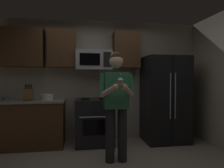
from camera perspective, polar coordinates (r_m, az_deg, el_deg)
The scene contains 11 objects.
wall_back at distance 4.51m, azimuth -3.48°, elevation 1.05°, with size 4.40×0.10×2.60m, color #B7AD99.
oven_range at distance 4.20m, azimuth -5.02°, elevation -10.51°, with size 0.76×0.70×0.93m.
microwave at distance 4.24m, azimuth -5.17°, elevation 6.70°, with size 0.74×0.41×0.40m.
refrigerator at distance 4.45m, azimuth 14.69°, elevation -4.15°, with size 0.90×0.75×1.80m.
cabinet_row_upper at distance 4.32m, azimuth -12.96°, elevation 9.64°, with size 2.78×0.36×0.76m.
counter_left at distance 4.33m, azimuth -22.75°, elevation -10.24°, with size 1.44×0.66×0.92m.
knife_block at distance 4.19m, azimuth -22.47°, elevation -2.70°, with size 0.16×0.15×0.32m.
bowl_large_white at distance 4.16m, azimuth -17.90°, elevation -3.47°, with size 0.24×0.24×0.11m.
bowl_small_colored at distance 4.42m, azimuth -27.75°, elevation -3.63°, with size 0.14×0.14×0.06m.
person at distance 3.22m, azimuth 1.23°, elevation -4.53°, with size 0.60×0.48×1.76m.
cupcake at distance 2.88m, azimuth 2.39°, elevation 0.66°, with size 0.09×0.09×0.17m.
Camera 1 is at (-0.43, -2.74, 1.33)m, focal length 32.41 mm.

